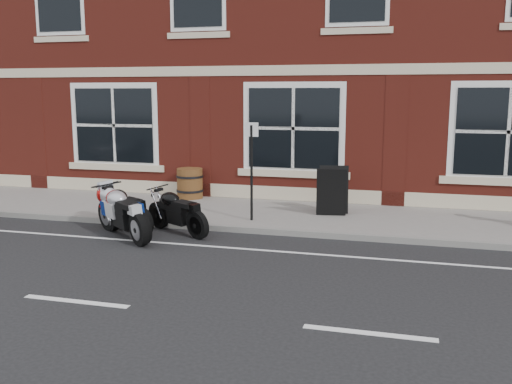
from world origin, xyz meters
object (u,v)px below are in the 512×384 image
(moto_naked_black, at_px, (177,210))
(barrel_planter, at_px, (190,183))
(moto_sport_red, at_px, (124,210))
(a_board_sign, at_px, (333,191))
(moto_sport_silver, at_px, (124,211))
(moto_sport_black, at_px, (125,207))
(parking_sign, at_px, (252,164))

(moto_naked_black, distance_m, barrel_planter, 3.31)
(moto_sport_red, height_order, a_board_sign, a_board_sign)
(moto_sport_silver, distance_m, a_board_sign, 4.63)
(moto_sport_silver, bearing_deg, moto_naked_black, -14.14)
(moto_naked_black, bearing_deg, a_board_sign, -24.81)
(moto_sport_black, bearing_deg, moto_sport_red, -124.90)
(moto_sport_red, bearing_deg, moto_sport_silver, -110.30)
(moto_sport_black, bearing_deg, moto_sport_silver, -123.48)
(moto_sport_red, relative_size, moto_sport_black, 1.04)
(moto_naked_black, bearing_deg, moto_sport_silver, 156.12)
(moto_sport_red, relative_size, barrel_planter, 2.26)
(barrel_planter, bearing_deg, moto_naked_black, -72.64)
(moto_sport_black, distance_m, moto_naked_black, 1.17)
(moto_naked_black, distance_m, a_board_sign, 3.57)
(moto_sport_red, height_order, moto_naked_black, moto_sport_red)
(moto_sport_silver, height_order, a_board_sign, a_board_sign)
(moto_sport_red, distance_m, moto_naked_black, 1.07)
(moto_sport_red, relative_size, moto_naked_black, 1.05)
(moto_sport_black, bearing_deg, parking_sign, -37.06)
(moto_naked_black, relative_size, a_board_sign, 1.54)
(moto_sport_red, xyz_separation_m, parking_sign, (2.22, 1.58, 0.81))
(moto_sport_red, distance_m, barrel_planter, 3.70)
(moto_sport_black, height_order, moto_naked_black, moto_sport_black)
(moto_sport_silver, relative_size, parking_sign, 0.80)
(moto_naked_black, bearing_deg, parking_sign, -21.36)
(barrel_planter, xyz_separation_m, parking_sign, (2.28, -2.12, 0.83))
(a_board_sign, bearing_deg, moto_sport_black, -162.25)
(moto_sport_black, relative_size, moto_sport_silver, 1.00)
(moto_sport_red, distance_m, a_board_sign, 4.63)
(moto_sport_black, xyz_separation_m, parking_sign, (2.47, 1.04, 0.85))
(moto_naked_black, height_order, barrel_planter, barrel_planter)
(moto_naked_black, xyz_separation_m, barrel_planter, (-0.99, 3.16, 0.03))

